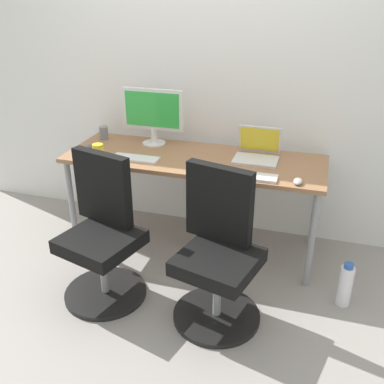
% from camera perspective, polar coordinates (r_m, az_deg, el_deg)
% --- Properties ---
extents(ground_plane, '(5.28, 5.28, 0.00)m').
position_cam_1_polar(ground_plane, '(3.53, 0.24, -6.72)').
color(ground_plane, gray).
extents(back_wall, '(4.40, 0.04, 2.60)m').
position_cam_1_polar(back_wall, '(3.43, 2.32, 15.68)').
color(back_wall, white).
rests_on(back_wall, ground).
extents(desk, '(1.88, 0.65, 0.74)m').
position_cam_1_polar(desk, '(3.22, 0.26, 3.51)').
color(desk, '#996B47').
rests_on(desk, ground).
extents(office_chair_left, '(0.54, 0.54, 0.94)m').
position_cam_1_polar(office_chair_left, '(2.89, -11.53, -5.49)').
color(office_chair_left, black).
rests_on(office_chair_left, ground).
extents(office_chair_right, '(0.54, 0.54, 0.94)m').
position_cam_1_polar(office_chair_right, '(2.65, 3.40, -8.09)').
color(office_chair_right, black).
rests_on(office_chair_right, ground).
extents(water_bottle_on_floor, '(0.09, 0.09, 0.31)m').
position_cam_1_polar(water_bottle_on_floor, '(3.02, 19.27, -11.34)').
color(water_bottle_on_floor, white).
rests_on(water_bottle_on_floor, ground).
extents(desktop_monitor, '(0.48, 0.18, 0.43)m').
position_cam_1_polar(desktop_monitor, '(3.41, -5.11, 10.21)').
color(desktop_monitor, silver).
rests_on(desktop_monitor, desk).
extents(open_laptop, '(0.31, 0.27, 0.22)m').
position_cam_1_polar(open_laptop, '(3.18, 8.46, 5.21)').
color(open_laptop, silver).
rests_on(open_laptop, desk).
extents(keyboard_by_monitor, '(0.34, 0.12, 0.02)m').
position_cam_1_polar(keyboard_by_monitor, '(3.18, -7.38, 4.34)').
color(keyboard_by_monitor, silver).
rests_on(keyboard_by_monitor, desk).
extents(keyboard_by_laptop, '(0.34, 0.12, 0.02)m').
position_cam_1_polar(keyboard_by_laptop, '(2.88, 7.68, 2.03)').
color(keyboard_by_laptop, silver).
rests_on(keyboard_by_laptop, desk).
extents(mouse_by_monitor, '(0.06, 0.10, 0.03)m').
position_cam_1_polar(mouse_by_monitor, '(3.44, -13.28, 5.69)').
color(mouse_by_monitor, '#515156').
rests_on(mouse_by_monitor, desk).
extents(mouse_by_laptop, '(0.06, 0.10, 0.03)m').
position_cam_1_polar(mouse_by_laptop, '(2.84, 13.57, 1.36)').
color(mouse_by_laptop, '#B7B7B7').
rests_on(mouse_by_laptop, desk).
extents(coffee_mug, '(0.08, 0.08, 0.09)m').
position_cam_1_polar(coffee_mug, '(3.27, -12.09, 5.33)').
color(coffee_mug, yellow).
rests_on(coffee_mug, desk).
extents(pen_cup, '(0.07, 0.07, 0.10)m').
position_cam_1_polar(pen_cup, '(3.63, -11.38, 7.52)').
color(pen_cup, slate).
rests_on(pen_cup, desk).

